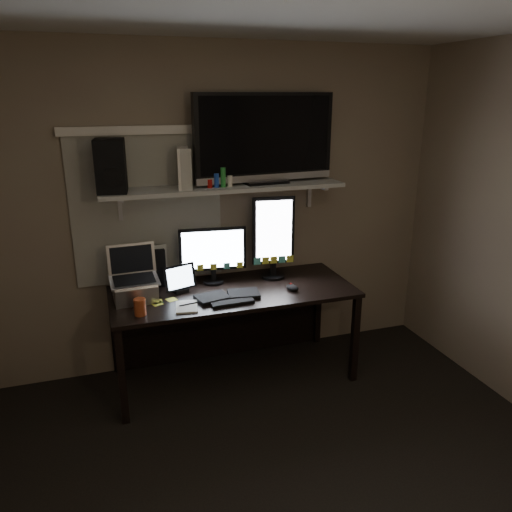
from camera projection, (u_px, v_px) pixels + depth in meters
name	position (u px, v px, depth m)	size (l,w,h in m)	color
floor	(307.00, 512.00, 2.66)	(3.60, 3.60, 0.00)	black
back_wall	(220.00, 211.00, 3.90)	(3.60, 3.60, 0.00)	#746153
window_blinds	(148.00, 210.00, 3.71)	(1.10, 0.02, 1.10)	#B4B0A1
desk	(229.00, 305.00, 3.89)	(1.80, 0.75, 0.73)	black
wall_shelf	(225.00, 188.00, 3.67)	(1.80, 0.35, 0.03)	#B2B2AD
monitor_landscape	(213.00, 255.00, 3.79)	(0.51, 0.05, 0.45)	black
monitor_portrait	(273.00, 237.00, 3.88)	(0.33, 0.06, 0.66)	black
keyboard	(228.00, 296.00, 3.57)	(0.46, 0.18, 0.03)	black
mouse	(292.00, 287.00, 3.71)	(0.07, 0.11, 0.04)	black
notepad	(187.00, 307.00, 3.41)	(0.15, 0.20, 0.01)	silver
tablet	(180.00, 279.00, 3.64)	(0.24, 0.10, 0.21)	black
file_sorter	(149.00, 267.00, 3.75)	(0.24, 0.11, 0.31)	black
laptop	(134.00, 275.00, 3.48)	(0.33, 0.27, 0.38)	#BAB9BE
cup	(140.00, 307.00, 3.28)	(0.08, 0.08, 0.11)	#9B3C1C
sticky_notes	(169.00, 302.00, 3.50)	(0.30, 0.22, 0.00)	#D1D038
tv	(265.00, 139.00, 3.68)	(1.10, 0.20, 0.66)	black
game_console	(183.00, 168.00, 3.53)	(0.07, 0.24, 0.29)	silver
speaker	(111.00, 166.00, 3.37)	(0.20, 0.24, 0.36)	black
bottles	(220.00, 177.00, 3.58)	(0.23, 0.05, 0.14)	#A50F0C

